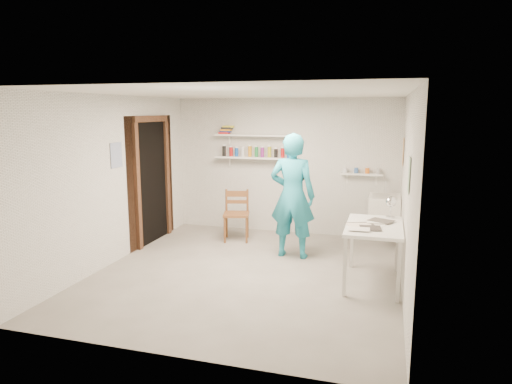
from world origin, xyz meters
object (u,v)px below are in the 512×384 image
(work_table, at_px, (373,254))
(belfast_sink, at_px, (385,205))
(wooden_chair, at_px, (236,214))
(man, at_px, (292,196))
(wall_clock, at_px, (295,173))
(desk_lamp, at_px, (391,202))

(work_table, bearing_deg, belfast_sink, 86.11)
(wooden_chair, bearing_deg, man, -42.88)
(belfast_sink, height_order, work_table, belfast_sink)
(man, relative_size, wall_clock, 5.56)
(wall_clock, relative_size, desk_lamp, 2.33)
(man, xyz_separation_m, wooden_chair, (-1.08, 0.59, -0.48))
(belfast_sink, xyz_separation_m, man, (-1.32, -0.83, 0.23))
(man, bearing_deg, wooden_chair, -26.56)
(wall_clock, relative_size, wooden_chair, 0.37)
(man, xyz_separation_m, desk_lamp, (1.40, -0.33, 0.05))
(wooden_chair, distance_m, work_table, 2.68)
(belfast_sink, xyz_separation_m, wooden_chair, (-2.40, -0.24, -0.25))
(man, xyz_separation_m, wall_clock, (-0.01, 0.22, 0.31))
(belfast_sink, distance_m, desk_lamp, 1.20)
(desk_lamp, bearing_deg, wooden_chair, 159.70)
(man, height_order, work_table, man)
(wall_clock, height_order, work_table, wall_clock)
(work_table, distance_m, desk_lamp, 0.78)
(work_table, height_order, desk_lamp, desk_lamp)
(belfast_sink, distance_m, wooden_chair, 2.43)
(wall_clock, relative_size, work_table, 0.29)
(man, xyz_separation_m, work_table, (1.21, -0.79, -0.55))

